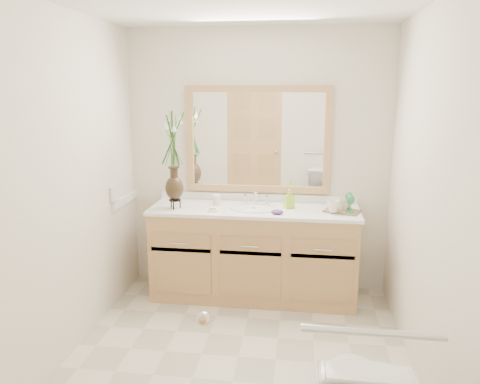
# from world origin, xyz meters

# --- Properties ---
(floor) EXTENTS (2.60, 2.60, 0.00)m
(floor) POSITION_xyz_m (0.00, 0.00, 0.00)
(floor) COLOR beige
(floor) RESTS_ON ground
(wall_back) EXTENTS (2.40, 0.02, 2.40)m
(wall_back) POSITION_xyz_m (0.00, 1.30, 1.20)
(wall_back) COLOR beige
(wall_back) RESTS_ON floor
(wall_front) EXTENTS (2.40, 0.02, 2.40)m
(wall_front) POSITION_xyz_m (0.00, -1.30, 1.20)
(wall_front) COLOR beige
(wall_front) RESTS_ON floor
(wall_left) EXTENTS (0.02, 2.60, 2.40)m
(wall_left) POSITION_xyz_m (-1.20, 0.00, 1.20)
(wall_left) COLOR beige
(wall_left) RESTS_ON floor
(wall_right) EXTENTS (0.02, 2.60, 2.40)m
(wall_right) POSITION_xyz_m (1.20, 0.00, 1.20)
(wall_right) COLOR beige
(wall_right) RESTS_ON floor
(vanity) EXTENTS (1.80, 0.55, 0.80)m
(vanity) POSITION_xyz_m (0.00, 1.01, 0.40)
(vanity) COLOR tan
(vanity) RESTS_ON floor
(counter) EXTENTS (1.84, 0.57, 0.03)m
(counter) POSITION_xyz_m (0.00, 1.01, 0.82)
(counter) COLOR white
(counter) RESTS_ON vanity
(sink) EXTENTS (0.38, 0.34, 0.23)m
(sink) POSITION_xyz_m (0.00, 1.00, 0.78)
(sink) COLOR white
(sink) RESTS_ON counter
(mirror) EXTENTS (1.32, 0.04, 0.97)m
(mirror) POSITION_xyz_m (0.00, 1.28, 1.41)
(mirror) COLOR white
(mirror) RESTS_ON wall_back
(switch_plate) EXTENTS (0.02, 0.12, 0.12)m
(switch_plate) POSITION_xyz_m (-1.19, 0.76, 0.98)
(switch_plate) COLOR white
(switch_plate) RESTS_ON wall_left
(door) EXTENTS (0.80, 0.03, 2.00)m
(door) POSITION_xyz_m (-0.30, -1.29, 1.00)
(door) COLOR tan
(door) RESTS_ON floor
(grab_bar) EXTENTS (0.55, 0.03, 0.03)m
(grab_bar) POSITION_xyz_m (0.70, -1.27, 0.95)
(grab_bar) COLOR silver
(grab_bar) RESTS_ON wall_front
(flower_vase) EXTENTS (0.19, 0.19, 0.77)m
(flower_vase) POSITION_xyz_m (-0.69, 0.92, 1.35)
(flower_vase) COLOR black
(flower_vase) RESTS_ON counter
(tumbler) EXTENTS (0.07, 0.07, 0.09)m
(tumbler) POSITION_xyz_m (-0.35, 1.09, 0.87)
(tumbler) COLOR #EEE8CF
(tumbler) RESTS_ON counter
(soap_dish) EXTENTS (0.10, 0.10, 0.03)m
(soap_dish) POSITION_xyz_m (-0.34, 0.87, 0.84)
(soap_dish) COLOR #EEE8CF
(soap_dish) RESTS_ON counter
(soap_bottle) EXTENTS (0.09, 0.09, 0.15)m
(soap_bottle) POSITION_xyz_m (0.31, 1.07, 0.91)
(soap_bottle) COLOR #A2D832
(soap_bottle) RESTS_ON counter
(purple_dish) EXTENTS (0.13, 0.12, 0.04)m
(purple_dish) POSITION_xyz_m (0.21, 0.85, 0.85)
(purple_dish) COLOR #4D246D
(purple_dish) RESTS_ON counter
(tray) EXTENTS (0.34, 0.28, 0.01)m
(tray) POSITION_xyz_m (0.76, 0.99, 0.84)
(tray) COLOR brown
(tray) RESTS_ON counter
(mug_left) EXTENTS (0.13, 0.12, 0.10)m
(mug_left) POSITION_xyz_m (0.68, 0.93, 0.90)
(mug_left) COLOR #EEE8CF
(mug_left) RESTS_ON tray
(mug_right) EXTENTS (0.15, 0.15, 0.11)m
(mug_right) POSITION_xyz_m (0.77, 1.03, 0.90)
(mug_right) COLOR #EEE8CF
(mug_right) RESTS_ON tray
(goblet_front) EXTENTS (0.07, 0.07, 0.15)m
(goblet_front) POSITION_xyz_m (0.82, 0.93, 0.95)
(goblet_front) COLOR #277541
(goblet_front) RESTS_ON tray
(goblet_back) EXTENTS (0.07, 0.07, 0.15)m
(goblet_back) POSITION_xyz_m (0.82, 1.06, 0.94)
(goblet_back) COLOR #277541
(goblet_back) RESTS_ON tray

